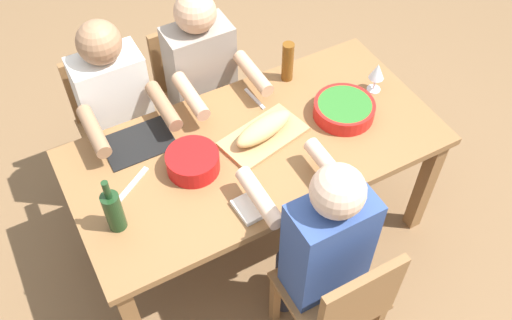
% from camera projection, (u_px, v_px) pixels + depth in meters
% --- Properties ---
extents(ground_plane, '(8.00, 8.00, 0.00)m').
position_uv_depth(ground_plane, '(256.00, 231.00, 3.20)').
color(ground_plane, brown).
extents(dining_table, '(1.74, 0.86, 0.74)m').
position_uv_depth(dining_table, '(256.00, 157.00, 2.70)').
color(dining_table, olive).
rests_on(dining_table, ground_plane).
extents(chair_far_left, '(0.40, 0.40, 0.85)m').
position_uv_depth(chair_far_left, '(114.00, 117.00, 3.11)').
color(chair_far_left, olive).
rests_on(chair_far_left, ground_plane).
extents(diner_far_left, '(0.41, 0.53, 1.20)m').
position_uv_depth(diner_far_left, '(118.00, 110.00, 2.84)').
color(diner_far_left, '#2D2D38').
rests_on(diner_far_left, ground_plane).
extents(chair_near_center, '(0.40, 0.40, 0.85)m').
position_uv_depth(chair_near_center, '(341.00, 301.00, 2.41)').
color(chair_near_center, olive).
rests_on(chair_near_center, ground_plane).
extents(diner_near_center, '(0.41, 0.53, 1.20)m').
position_uv_depth(diner_near_center, '(322.00, 241.00, 2.34)').
color(diner_near_center, '#2D2D38').
rests_on(diner_near_center, ground_plane).
extents(chair_far_center, '(0.40, 0.40, 0.85)m').
position_uv_depth(chair_far_center, '(194.00, 89.00, 3.26)').
color(chair_far_center, olive).
rests_on(chair_far_center, ground_plane).
extents(diner_far_center, '(0.41, 0.53, 1.20)m').
position_uv_depth(diner_far_center, '(205.00, 79.00, 2.99)').
color(diner_far_center, '#2D2D38').
rests_on(diner_far_center, ground_plane).
extents(serving_bowl_fruit, '(0.24, 0.24, 0.09)m').
position_uv_depth(serving_bowl_fruit, '(193.00, 161.00, 2.50)').
color(serving_bowl_fruit, red).
rests_on(serving_bowl_fruit, dining_table).
extents(serving_bowl_greens, '(0.30, 0.30, 0.08)m').
position_uv_depth(serving_bowl_greens, '(344.00, 109.00, 2.73)').
color(serving_bowl_greens, red).
rests_on(serving_bowl_greens, dining_table).
extents(cutting_board, '(0.44, 0.30, 0.02)m').
position_uv_depth(cutting_board, '(264.00, 137.00, 2.65)').
color(cutting_board, tan).
rests_on(cutting_board, dining_table).
extents(bread_loaf, '(0.34, 0.18, 0.09)m').
position_uv_depth(bread_loaf, '(264.00, 129.00, 2.61)').
color(bread_loaf, tan).
rests_on(bread_loaf, cutting_board).
extents(wine_bottle, '(0.08, 0.08, 0.29)m').
position_uv_depth(wine_bottle, '(113.00, 210.00, 2.26)').
color(wine_bottle, '#193819').
rests_on(wine_bottle, dining_table).
extents(beer_bottle, '(0.06, 0.06, 0.22)m').
position_uv_depth(beer_bottle, '(288.00, 62.00, 2.85)').
color(beer_bottle, brown).
rests_on(beer_bottle, dining_table).
extents(wine_glass, '(0.08, 0.08, 0.17)m').
position_uv_depth(wine_glass, '(377.00, 72.00, 2.79)').
color(wine_glass, silver).
rests_on(wine_glass, dining_table).
extents(placemat_far_left, '(0.32, 0.23, 0.01)m').
position_uv_depth(placemat_far_left, '(138.00, 143.00, 2.64)').
color(placemat_far_left, black).
rests_on(placemat_far_left, dining_table).
extents(fork_near_center, '(0.02, 0.17, 0.01)m').
position_uv_depth(fork_near_center, '(258.00, 197.00, 2.43)').
color(fork_near_center, silver).
rests_on(fork_near_center, dining_table).
extents(fork_far_center, '(0.03, 0.17, 0.01)m').
position_uv_depth(fork_far_center, '(255.00, 99.00, 2.83)').
color(fork_far_center, silver).
rests_on(fork_far_center, dining_table).
extents(carving_knife, '(0.21, 0.15, 0.01)m').
position_uv_depth(carving_knife, '(131.00, 186.00, 2.47)').
color(carving_knife, silver).
rests_on(carving_knife, dining_table).
extents(napkin_stack, '(0.15, 0.15, 0.02)m').
position_uv_depth(napkin_stack, '(253.00, 206.00, 2.39)').
color(napkin_stack, white).
rests_on(napkin_stack, dining_table).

